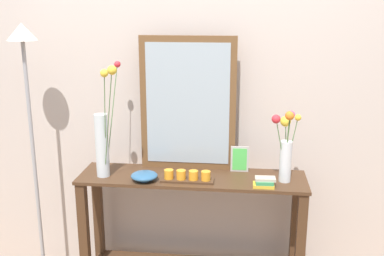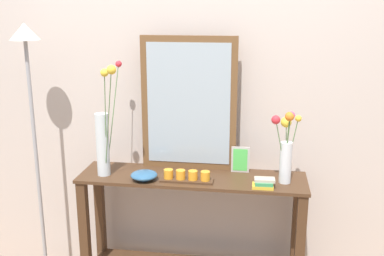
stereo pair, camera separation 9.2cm
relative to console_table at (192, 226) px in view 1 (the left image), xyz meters
name	(u,v)px [view 1 (the left image)]	position (x,y,z in m)	size (l,w,h in m)	color
wall_back	(197,85)	(0.00, 0.30, 0.85)	(6.40, 0.08, 2.70)	beige
console_table	(192,226)	(0.00, 0.00, 0.00)	(1.39, 0.36, 0.84)	#472D1C
mirror_leaning	(188,104)	(-0.04, 0.15, 0.76)	(0.60, 0.03, 0.84)	brown
tall_vase_left	(103,138)	(-0.53, -0.06, 0.59)	(0.20, 0.34, 0.70)	silver
vase_right	(286,146)	(0.56, -0.02, 0.55)	(0.17, 0.17, 0.44)	silver
candle_tray	(187,177)	(-0.02, -0.09, 0.37)	(0.32, 0.09, 0.07)	#472D1C
picture_frame_small	(240,159)	(0.29, 0.12, 0.42)	(0.11, 0.01, 0.16)	#B7B2AD
decorative_bowl	(144,176)	(-0.27, -0.11, 0.37)	(0.16, 0.16, 0.06)	#2D5B84
book_stack	(264,182)	(0.43, -0.12, 0.37)	(0.13, 0.09, 0.06)	gold
floor_lamp	(30,118)	(-1.00, -0.03, 0.69)	(0.24, 0.24, 1.75)	#9E9EA3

